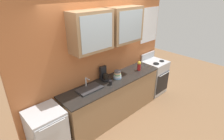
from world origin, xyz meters
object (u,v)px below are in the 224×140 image
(bowl_stack, at_px, (117,75))
(vase, at_px, (139,66))
(sink_faucet, at_px, (90,89))
(coffee_maker, at_px, (104,75))
(dishwasher, at_px, (48,134))
(cup_near_sink, at_px, (111,83))
(stove_range, at_px, (154,77))

(bowl_stack, distance_m, vase, 0.67)
(sink_faucet, xyz_separation_m, coffee_maker, (0.49, 0.13, 0.09))
(sink_faucet, distance_m, coffee_maker, 0.51)
(bowl_stack, height_order, dishwasher, bowl_stack)
(dishwasher, bearing_deg, sink_faucet, 3.50)
(bowl_stack, bearing_deg, vase, -4.90)
(vase, height_order, dishwasher, vase)
(bowl_stack, bearing_deg, cup_near_sink, -160.52)
(stove_range, relative_size, dishwasher, 1.20)
(stove_range, height_order, dishwasher, stove_range)
(sink_faucet, bearing_deg, dishwasher, -176.50)
(bowl_stack, height_order, cup_near_sink, bowl_stack)
(cup_near_sink, bearing_deg, vase, 2.98)
(vase, distance_m, coffee_maker, 0.94)
(vase, bearing_deg, dishwasher, 179.28)
(stove_range, xyz_separation_m, vase, (-0.75, -0.03, 0.57))
(bowl_stack, bearing_deg, dishwasher, -179.06)
(stove_range, bearing_deg, vase, -177.43)
(sink_faucet, height_order, cup_near_sink, sink_faucet)
(sink_faucet, distance_m, dishwasher, 1.07)
(vase, distance_m, dishwasher, 2.43)
(sink_faucet, height_order, bowl_stack, sink_faucet)
(dishwasher, bearing_deg, coffee_maker, 7.28)
(vase, xyz_separation_m, dishwasher, (-2.36, 0.03, -0.58))
(sink_faucet, relative_size, cup_near_sink, 4.74)
(dishwasher, height_order, coffee_maker, coffee_maker)
(stove_range, bearing_deg, bowl_stack, 179.04)
(stove_range, xyz_separation_m, sink_faucet, (-2.15, 0.05, 0.47))
(bowl_stack, relative_size, dishwasher, 0.19)
(sink_faucet, distance_m, vase, 1.41)
(bowl_stack, xyz_separation_m, cup_near_sink, (-0.30, -0.11, -0.03))
(cup_near_sink, relative_size, coffee_maker, 0.36)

